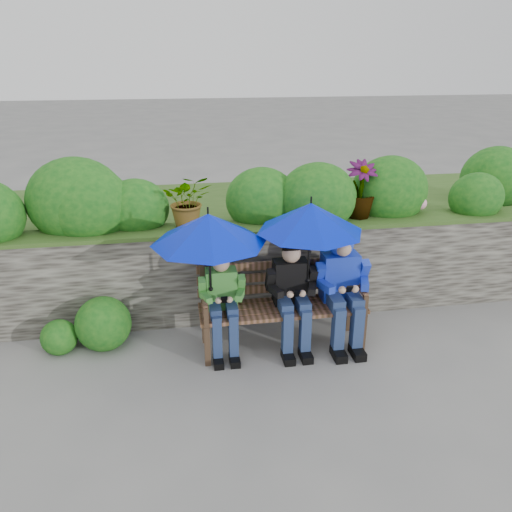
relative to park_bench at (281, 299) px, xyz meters
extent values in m
plane|color=slate|center=(-0.25, -0.10, -0.48)|extent=(60.00, 60.00, 0.00)
cube|color=#302D28|center=(-0.25, 0.65, 0.02)|extent=(8.00, 0.40, 1.00)
cube|color=#2F531A|center=(-0.25, 0.65, 0.53)|extent=(8.00, 0.42, 0.04)
cube|color=#2F531A|center=(-0.25, 1.85, 0.00)|extent=(8.00, 2.00, 0.96)
ellipsoid|color=#104A14|center=(-1.95, 0.92, 0.82)|extent=(0.99, 0.79, 0.89)
ellipsoid|color=#104A14|center=(-1.36, 0.87, 0.73)|extent=(0.68, 0.55, 0.62)
ellipsoid|color=#104A14|center=(-0.04, 0.90, 0.75)|extent=(0.77, 0.62, 0.69)
ellipsoid|color=#104A14|center=(0.54, 0.77, 0.78)|extent=(0.85, 0.68, 0.77)
ellipsoid|color=#104A14|center=(1.42, 0.92, 0.78)|extent=(0.87, 0.70, 0.78)
ellipsoid|color=#104A14|center=(2.38, 0.75, 0.71)|extent=(0.62, 0.50, 0.56)
ellipsoid|color=#104A14|center=(2.95, 1.28, 0.78)|extent=(0.87, 0.70, 0.78)
ellipsoid|color=#104A14|center=(-1.83, 0.84, 0.79)|extent=(0.89, 0.71, 0.80)
sphere|color=pink|center=(-1.66, 0.75, 0.67)|extent=(0.14, 0.14, 0.14)
sphere|color=pink|center=(-0.22, 0.75, 0.67)|extent=(0.14, 0.14, 0.14)
sphere|color=pink|center=(1.72, 0.75, 0.67)|extent=(0.14, 0.14, 0.14)
imported|color=#104A14|center=(-0.83, 0.75, 0.82)|extent=(0.49, 0.42, 0.54)
imported|color=#104A14|center=(1.00, 0.75, 0.86)|extent=(0.34, 0.34, 0.61)
sphere|color=#104A14|center=(-1.73, 0.25, -0.25)|extent=(0.54, 0.54, 0.54)
sphere|color=#104A14|center=(-2.14, 0.20, -0.33)|extent=(0.35, 0.35, 0.35)
cube|color=#3C2B1D|center=(-0.75, -0.27, -0.28)|extent=(0.05, 0.05, 0.40)
cube|color=#3C2B1D|center=(-0.75, 0.13, -0.28)|extent=(0.05, 0.05, 0.40)
cube|color=#3C2B1D|center=(0.75, -0.27, -0.28)|extent=(0.05, 0.05, 0.40)
cube|color=#3C2B1D|center=(0.75, 0.13, -0.28)|extent=(0.05, 0.05, 0.40)
cube|color=#432D19|center=(0.00, -0.24, -0.06)|extent=(1.60, 0.09, 0.04)
cube|color=#432D19|center=(0.00, -0.13, -0.06)|extent=(1.60, 0.09, 0.04)
cube|color=#432D19|center=(0.00, -0.01, -0.06)|extent=(1.60, 0.09, 0.04)
cube|color=#432D19|center=(0.00, 0.10, -0.06)|extent=(1.60, 0.09, 0.04)
cube|color=#3C2B1D|center=(-0.75, 0.14, 0.14)|extent=(0.04, 0.04, 0.44)
cube|color=#432D19|center=(-0.75, -0.07, 0.12)|extent=(0.04, 0.42, 0.04)
cube|color=#3C2B1D|center=(-0.75, -0.27, 0.02)|extent=(0.04, 0.04, 0.20)
cube|color=#3C2B1D|center=(0.75, 0.14, 0.14)|extent=(0.04, 0.04, 0.44)
cube|color=#432D19|center=(0.75, -0.07, 0.12)|extent=(0.04, 0.42, 0.04)
cube|color=#3C2B1D|center=(0.75, -0.27, 0.02)|extent=(0.04, 0.04, 0.20)
cube|color=#432D19|center=(0.00, 0.15, 0.05)|extent=(1.60, 0.03, 0.08)
cube|color=#432D19|center=(0.00, 0.15, 0.18)|extent=(1.60, 0.03, 0.08)
cube|color=#432D19|center=(0.00, 0.15, 0.30)|extent=(1.60, 0.03, 0.08)
cube|color=#327B2A|center=(-0.58, 0.03, 0.15)|extent=(0.29, 0.17, 0.39)
sphere|color=tan|center=(-0.58, 0.01, 0.42)|extent=(0.16, 0.16, 0.16)
sphere|color=#9C7044|center=(-0.58, 0.02, 0.44)|extent=(0.15, 0.15, 0.15)
cube|color=navy|center=(-0.65, -0.11, 0.01)|extent=(0.10, 0.27, 0.10)
cube|color=navy|center=(-0.65, -0.25, -0.24)|extent=(0.08, 0.09, 0.49)
cube|color=black|center=(-0.65, -0.30, -0.45)|extent=(0.09, 0.19, 0.07)
cube|color=navy|center=(-0.50, -0.11, 0.01)|extent=(0.10, 0.27, 0.10)
cube|color=navy|center=(-0.50, -0.25, -0.24)|extent=(0.08, 0.09, 0.49)
cube|color=black|center=(-0.50, -0.30, -0.45)|extent=(0.09, 0.19, 0.07)
cube|color=#327B2A|center=(-0.76, -0.02, 0.20)|extent=(0.07, 0.15, 0.22)
cube|color=#327B2A|center=(-0.73, -0.13, 0.14)|extent=(0.11, 0.18, 0.06)
sphere|color=tan|center=(-0.63, -0.20, 0.14)|extent=(0.06, 0.06, 0.06)
cube|color=#327B2A|center=(-0.39, -0.02, 0.20)|extent=(0.07, 0.15, 0.22)
cube|color=#327B2A|center=(-0.42, -0.13, 0.14)|extent=(0.11, 0.18, 0.06)
sphere|color=tan|center=(-0.52, -0.20, 0.14)|extent=(0.06, 0.06, 0.06)
cube|color=black|center=(-0.58, -0.21, 0.15)|extent=(0.06, 0.07, 0.09)
cube|color=black|center=(0.09, 0.03, 0.17)|extent=(0.32, 0.19, 0.43)
sphere|color=tan|center=(0.09, 0.01, 0.47)|extent=(0.18, 0.18, 0.18)
sphere|color=black|center=(0.09, 0.02, 0.50)|extent=(0.17, 0.17, 0.17)
cube|color=navy|center=(0.00, -0.13, 0.01)|extent=(0.11, 0.30, 0.11)
cube|color=navy|center=(0.00, -0.28, -0.23)|extent=(0.09, 0.10, 0.49)
cube|color=black|center=(0.00, -0.33, -0.44)|extent=(0.10, 0.21, 0.08)
cube|color=navy|center=(0.17, -0.13, 0.01)|extent=(0.11, 0.30, 0.11)
cube|color=navy|center=(0.17, -0.28, -0.23)|extent=(0.09, 0.10, 0.49)
cube|color=black|center=(0.17, -0.33, -0.44)|extent=(0.10, 0.21, 0.08)
cube|color=black|center=(-0.12, -0.02, 0.23)|extent=(0.08, 0.17, 0.24)
cube|color=black|center=(-0.09, -0.14, 0.16)|extent=(0.12, 0.20, 0.07)
sphere|color=tan|center=(0.03, -0.23, 0.16)|extent=(0.07, 0.07, 0.07)
cube|color=black|center=(0.29, -0.02, 0.23)|extent=(0.08, 0.17, 0.24)
cube|color=black|center=(0.26, -0.14, 0.16)|extent=(0.12, 0.20, 0.07)
sphere|color=tan|center=(0.14, -0.23, 0.16)|extent=(0.07, 0.07, 0.07)
cube|color=black|center=(0.09, -0.24, 0.17)|extent=(0.06, 0.07, 0.09)
cube|color=#162FB3|center=(0.58, 0.03, 0.19)|extent=(0.35, 0.21, 0.47)
sphere|color=tan|center=(0.58, 0.01, 0.52)|extent=(0.20, 0.20, 0.20)
sphere|color=#162FB3|center=(0.58, 0.04, 0.53)|extent=(0.24, 0.24, 0.24)
sphere|color=tan|center=(0.58, -0.04, 0.51)|extent=(0.15, 0.15, 0.15)
cube|color=navy|center=(0.49, -0.14, 0.02)|extent=(0.12, 0.33, 0.12)
cube|color=navy|center=(0.49, -0.30, -0.23)|extent=(0.10, 0.11, 0.50)
cube|color=black|center=(0.49, -0.36, -0.44)|extent=(0.11, 0.23, 0.08)
cube|color=navy|center=(0.67, -0.14, 0.02)|extent=(0.12, 0.33, 0.12)
cube|color=navy|center=(0.67, -0.30, -0.23)|extent=(0.10, 0.11, 0.50)
cube|color=black|center=(0.67, -0.36, -0.44)|extent=(0.11, 0.23, 0.08)
cube|color=#162FB3|center=(0.36, -0.03, 0.25)|extent=(0.08, 0.19, 0.26)
cube|color=#162FB3|center=(0.39, -0.16, 0.18)|extent=(0.13, 0.22, 0.07)
sphere|color=tan|center=(0.52, -0.25, 0.18)|extent=(0.07, 0.07, 0.07)
cube|color=#162FB3|center=(0.80, -0.03, 0.25)|extent=(0.08, 0.19, 0.26)
cube|color=#162FB3|center=(0.77, -0.16, 0.18)|extent=(0.13, 0.22, 0.07)
sphere|color=tan|center=(0.64, -0.25, 0.18)|extent=(0.07, 0.07, 0.07)
cube|color=black|center=(0.58, -0.26, 0.19)|extent=(0.06, 0.07, 0.09)
cone|color=#0017C8|center=(-0.68, -0.06, 0.78)|extent=(1.04, 1.04, 0.27)
cylinder|color=black|center=(-0.68, -0.06, 0.95)|extent=(0.02, 0.02, 0.06)
cylinder|color=black|center=(-0.68, -0.06, 0.49)|extent=(0.02, 0.02, 0.59)
sphere|color=black|center=(-0.68, -0.06, 0.20)|extent=(0.04, 0.04, 0.04)
cone|color=#0017C8|center=(0.24, -0.07, 0.84)|extent=(0.98, 0.98, 0.27)
cylinder|color=black|center=(0.24, -0.07, 1.00)|extent=(0.02, 0.02, 0.06)
cylinder|color=black|center=(0.24, -0.07, 0.53)|extent=(0.02, 0.02, 0.62)
sphere|color=black|center=(0.24, -0.07, 0.22)|extent=(0.04, 0.04, 0.04)
camera|label=1|loc=(-0.94, -4.21, 2.20)|focal=35.00mm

